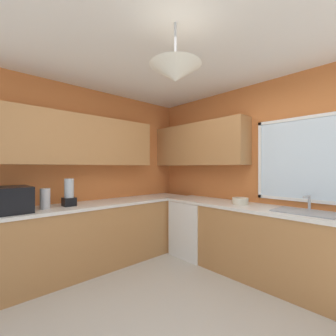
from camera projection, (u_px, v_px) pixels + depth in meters
The scene contains 9 objects.
room_shell at pixel (161, 132), 2.92m from camera, with size 4.21×3.79×2.68m.
counter_run_left at pixel (88, 236), 3.19m from camera, with size 0.65×3.40×0.91m.
counter_run_back at pixel (277, 246), 2.79m from camera, with size 3.30×0.65×0.91m.
dishwasher at pixel (195, 228), 3.72m from camera, with size 0.60×0.60×0.86m, color white.
microwave at pixel (12, 199), 2.59m from camera, with size 0.48×0.36×0.29m, color black.
kettle at pixel (45, 199), 2.80m from camera, with size 0.12×0.12×0.25m, color #B7B7BC.
sink_assembly at pixel (305, 212), 2.57m from camera, with size 0.63×0.40×0.19m.
bowl at pixel (240, 201), 3.15m from camera, with size 0.21×0.21×0.09m, color beige.
blender_appliance at pixel (69, 194), 3.01m from camera, with size 0.15×0.15×0.36m.
Camera 1 is at (1.36, -1.34, 1.41)m, focal length 24.54 mm.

